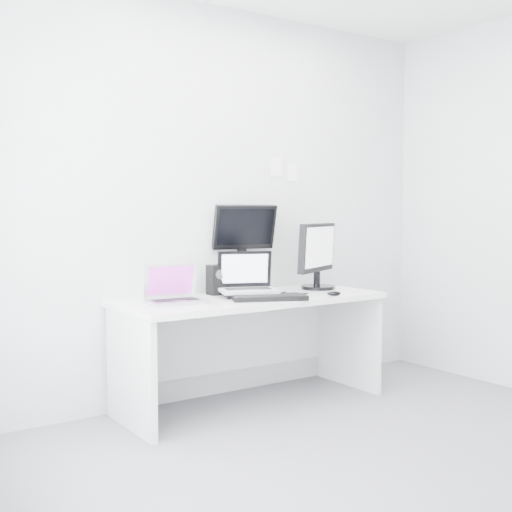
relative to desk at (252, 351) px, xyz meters
name	(u,v)px	position (x,y,z in m)	size (l,w,h in m)	color
ground	(388,464)	(0.00, -1.25, -0.36)	(3.60, 3.60, 0.00)	#5E5D62
back_wall	(224,203)	(0.00, 0.35, 0.99)	(3.60, 3.60, 0.00)	#B2B5B7
desk	(252,351)	(0.00, 0.00, 0.00)	(1.80, 0.70, 0.73)	white
macbook	(176,283)	(-0.57, -0.01, 0.49)	(0.34, 0.26, 0.26)	#AFB0B4
speaker	(216,280)	(-0.14, 0.22, 0.47)	(0.10, 0.10, 0.20)	black
dell_laptop	(248,274)	(-0.03, 0.00, 0.52)	(0.37, 0.29, 0.31)	#AEB1B6
rear_monitor	(243,247)	(0.12, 0.29, 0.68)	(0.46, 0.17, 0.63)	black
samsung_monitor	(318,255)	(0.63, 0.07, 0.61)	(0.54, 0.25, 0.50)	black
keyboard	(270,298)	(0.00, -0.21, 0.38)	(0.47, 0.17, 0.03)	black
mouse	(334,294)	(0.47, -0.29, 0.38)	(0.10, 0.06, 0.03)	black
wall_note_0	(276,167)	(0.45, 0.34, 1.26)	(0.10, 0.00, 0.14)	white
wall_note_1	(292,173)	(0.60, 0.34, 1.22)	(0.09, 0.00, 0.13)	white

